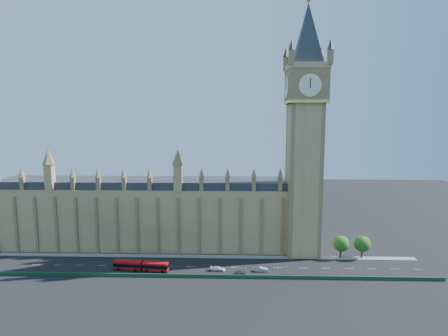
{
  "coord_description": "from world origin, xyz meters",
  "views": [
    {
      "loc": [
        11.56,
        -118.6,
        50.58
      ],
      "look_at": [
        7.72,
        10.0,
        34.25
      ],
      "focal_mm": 28.0,
      "sensor_mm": 36.0,
      "label": 1
    }
  ],
  "objects_px": {
    "red_bus": "(141,266)",
    "car_white": "(218,269)",
    "car_silver": "(261,269)",
    "car_grey": "(240,272)"
  },
  "relations": [
    {
      "from": "red_bus",
      "to": "car_silver",
      "type": "relative_size",
      "value": 4.11
    },
    {
      "from": "red_bus",
      "to": "car_white",
      "type": "bearing_deg",
      "value": 7.12
    },
    {
      "from": "red_bus",
      "to": "car_white",
      "type": "height_order",
      "value": "red_bus"
    },
    {
      "from": "car_grey",
      "to": "car_white",
      "type": "bearing_deg",
      "value": 66.72
    },
    {
      "from": "car_silver",
      "to": "car_white",
      "type": "height_order",
      "value": "car_silver"
    },
    {
      "from": "red_bus",
      "to": "car_white",
      "type": "distance_m",
      "value": 26.67
    },
    {
      "from": "car_grey",
      "to": "car_silver",
      "type": "distance_m",
      "value": 7.73
    },
    {
      "from": "car_grey",
      "to": "car_white",
      "type": "distance_m",
      "value": 8.06
    },
    {
      "from": "car_silver",
      "to": "car_white",
      "type": "distance_m",
      "value": 14.95
    },
    {
      "from": "car_white",
      "to": "red_bus",
      "type": "bearing_deg",
      "value": 93.47
    }
  ]
}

